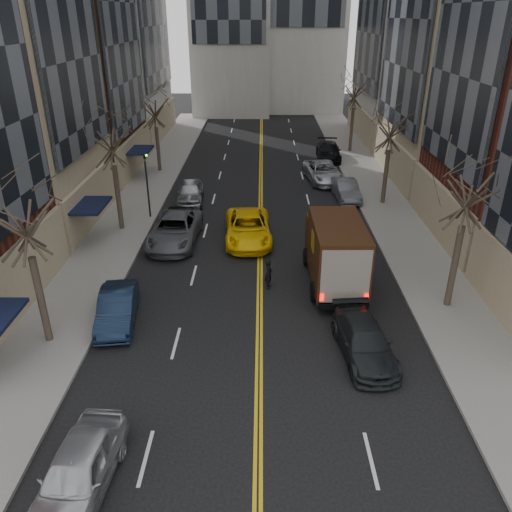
{
  "coord_description": "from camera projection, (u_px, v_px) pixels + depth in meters",
  "views": [
    {
      "loc": [
        0.07,
        -9.15,
        12.47
      ],
      "look_at": [
        -0.18,
        11.85,
        2.2
      ],
      "focal_mm": 35.0,
      "sensor_mm": 36.0,
      "label": 1
    }
  ],
  "objects": [
    {
      "name": "tree_rt_near",
      "position": [
        472.0,
        174.0,
        20.64
      ],
      "size": [
        3.2,
        3.2,
        8.71
      ],
      "color": "#382D23",
      "rests_on": "sidewalk_right"
    },
    {
      "name": "parked_rt_c",
      "position": [
        328.0,
        151.0,
        46.63
      ],
      "size": [
        2.53,
        5.55,
        1.57
      ],
      "primitive_type": "imported",
      "rotation": [
        0.0,
        0.0,
        -0.06
      ],
      "color": "black",
      "rests_on": "ground"
    },
    {
      "name": "tree_rt_far",
      "position": [
        356.0,
        81.0,
        46.57
      ],
      "size": [
        3.2,
        3.2,
        9.11
      ],
      "color": "#382D23",
      "rests_on": "sidewalk_right"
    },
    {
      "name": "parked_lf_c",
      "position": [
        175.0,
        230.0,
        29.7
      ],
      "size": [
        2.91,
        5.95,
        1.63
      ],
      "primitive_type": "imported",
      "rotation": [
        0.0,
        0.0,
        -0.04
      ],
      "color": "#52545A",
      "rests_on": "ground"
    },
    {
      "name": "observer_sedan",
      "position": [
        364.0,
        341.0,
        19.88
      ],
      "size": [
        2.39,
        4.85,
        1.36
      ],
      "rotation": [
        0.0,
        0.0,
        0.11
      ],
      "color": "black",
      "rests_on": "ground"
    },
    {
      "name": "parked_lf_b",
      "position": [
        117.0,
        308.0,
        22.05
      ],
      "size": [
        2.08,
        4.49,
        1.42
      ],
      "primitive_type": "imported",
      "rotation": [
        0.0,
        0.0,
        0.14
      ],
      "color": "#0F1C32",
      "rests_on": "ground"
    },
    {
      "name": "tree_rt_mid",
      "position": [
        392.0,
        117.0,
        33.35
      ],
      "size": [
        3.2,
        3.2,
        8.32
      ],
      "color": "#382D23",
      "rests_on": "sidewalk_right"
    },
    {
      "name": "sidewalk_left",
      "position": [
        143.0,
        193.0,
        38.01
      ],
      "size": [
        4.0,
        66.0,
        0.15
      ],
      "primitive_type": "cube",
      "color": "slate",
      "rests_on": "ground"
    },
    {
      "name": "parked_rt_a",
      "position": [
        346.0,
        190.0,
        36.73
      ],
      "size": [
        1.8,
        4.45,
        1.44
      ],
      "primitive_type": "imported",
      "rotation": [
        0.0,
        0.0,
        0.07
      ],
      "color": "#4E5156",
      "rests_on": "ground"
    },
    {
      "name": "tree_lf_far",
      "position": [
        154.0,
        100.0,
        40.78
      ],
      "size": [
        3.2,
        3.2,
        8.12
      ],
      "color": "#382D23",
      "rests_on": "sidewalk_left"
    },
    {
      "name": "tree_lf_near",
      "position": [
        19.0,
        202.0,
        18.23
      ],
      "size": [
        3.2,
        3.2,
        8.41
      ],
      "color": "#382D23",
      "rests_on": "sidewalk_left"
    },
    {
      "name": "parked_lf_e",
      "position": [
        190.0,
        192.0,
        36.14
      ],
      "size": [
        2.12,
        4.62,
        1.54
      ],
      "primitive_type": "imported",
      "rotation": [
        0.0,
        0.0,
        0.07
      ],
      "color": "#939599",
      "rests_on": "ground"
    },
    {
      "name": "ups_truck",
      "position": [
        335.0,
        252.0,
        24.76
      ],
      "size": [
        2.71,
        6.43,
        3.5
      ],
      "rotation": [
        0.0,
        0.0,
        0.02
      ],
      "color": "black",
      "rests_on": "ground"
    },
    {
      "name": "tree_lf_mid",
      "position": [
        109.0,
        125.0,
        28.85
      ],
      "size": [
        3.2,
        3.2,
        8.91
      ],
      "color": "#382D23",
      "rests_on": "sidewalk_left"
    },
    {
      "name": "parked_lf_a",
      "position": [
        78.0,
        472.0,
        14.12
      ],
      "size": [
        2.11,
        4.57,
        1.52
      ],
      "primitive_type": "imported",
      "rotation": [
        0.0,
        0.0,
        -0.07
      ],
      "color": "#B6B8BF",
      "rests_on": "ground"
    },
    {
      "name": "parked_lf_d",
      "position": [
        176.0,
        230.0,
        30.07
      ],
      "size": [
        1.96,
        4.67,
        1.35
      ],
      "primitive_type": "imported",
      "rotation": [
        0.0,
        0.0,
        -0.01
      ],
      "color": "black",
      "rests_on": "ground"
    },
    {
      "name": "traffic_signal",
      "position": [
        147.0,
        178.0,
        32.29
      ],
      "size": [
        0.29,
        0.26,
        4.7
      ],
      "color": "black",
      "rests_on": "sidewalk_left"
    },
    {
      "name": "parked_rt_b",
      "position": [
        323.0,
        172.0,
        40.69
      ],
      "size": [
        3.31,
        5.9,
        1.56
      ],
      "primitive_type": "imported",
      "rotation": [
        0.0,
        0.0,
        0.13
      ],
      "color": "#B3B5BB",
      "rests_on": "ground"
    },
    {
      "name": "pedestrian",
      "position": [
        269.0,
        274.0,
        24.76
      ],
      "size": [
        0.4,
        0.59,
        1.6
      ],
      "primitive_type": "imported",
      "rotation": [
        0.0,
        0.0,
        1.55
      ],
      "color": "black",
      "rests_on": "ground"
    },
    {
      "name": "taxi",
      "position": [
        248.0,
        228.0,
        30.03
      ],
      "size": [
        2.98,
        5.92,
        1.61
      ],
      "primitive_type": "imported",
      "rotation": [
        0.0,
        0.0,
        0.06
      ],
      "color": "yellow",
      "rests_on": "ground"
    },
    {
      "name": "sidewalk_right",
      "position": [
        379.0,
        194.0,
        37.82
      ],
      "size": [
        4.0,
        66.0,
        0.15
      ],
      "primitive_type": "cube",
      "color": "slate",
      "rests_on": "ground"
    }
  ]
}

